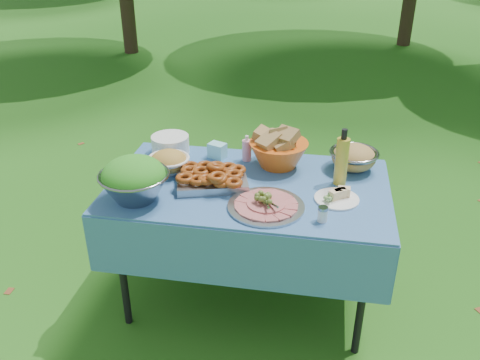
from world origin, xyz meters
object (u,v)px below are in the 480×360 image
object	(u,v)px
bread_bowl	(279,148)
plate_stack	(170,145)
salad_bowl	(134,179)
pasta_bowl_steel	(354,157)
charcuterie_platter	(266,200)
picnic_table	(248,244)
oil_bottle	(342,157)

from	to	relation	value
bread_bowl	plate_stack	bearing A→B (deg)	175.00
salad_bowl	plate_stack	world-z (taller)	salad_bowl
plate_stack	pasta_bowl_steel	xyz separation A→B (m)	(1.06, -0.02, 0.02)
plate_stack	bread_bowl	size ratio (longest dim) A/B	0.67
salad_bowl	pasta_bowl_steel	world-z (taller)	salad_bowl
salad_bowl	bread_bowl	distance (m)	0.83
plate_stack	charcuterie_platter	distance (m)	0.83
pasta_bowl_steel	picnic_table	bearing A→B (deg)	-152.11
bread_bowl	picnic_table	bearing A→B (deg)	-116.94
salad_bowl	plate_stack	bearing A→B (deg)	88.81
pasta_bowl_steel	oil_bottle	distance (m)	0.22
bread_bowl	pasta_bowl_steel	distance (m)	0.42
plate_stack	picnic_table	bearing A→B (deg)	-30.92
salad_bowl	charcuterie_platter	xyz separation A→B (m)	(0.65, 0.03, -0.07)
bread_bowl	oil_bottle	bearing A→B (deg)	-24.41
plate_stack	oil_bottle	distance (m)	1.02
oil_bottle	picnic_table	bearing A→B (deg)	-168.31
picnic_table	pasta_bowl_steel	size ratio (longest dim) A/B	5.51
picnic_table	bread_bowl	distance (m)	0.57
pasta_bowl_steel	oil_bottle	size ratio (longest dim) A/B	0.86
oil_bottle	plate_stack	bearing A→B (deg)	167.89
charcuterie_platter	plate_stack	bearing A→B (deg)	140.48
charcuterie_platter	oil_bottle	world-z (taller)	oil_bottle
picnic_table	oil_bottle	distance (m)	0.72
salad_bowl	plate_stack	size ratio (longest dim) A/B	1.55
bread_bowl	charcuterie_platter	bearing A→B (deg)	-90.88
picnic_table	bread_bowl	xyz separation A→B (m)	(0.13, 0.25, 0.49)
picnic_table	plate_stack	distance (m)	0.74
picnic_table	charcuterie_platter	size ratio (longest dim) A/B	3.88
picnic_table	bread_bowl	size ratio (longest dim) A/B	4.44
charcuterie_platter	bread_bowl	bearing A→B (deg)	89.12
oil_bottle	bread_bowl	bearing A→B (deg)	155.59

